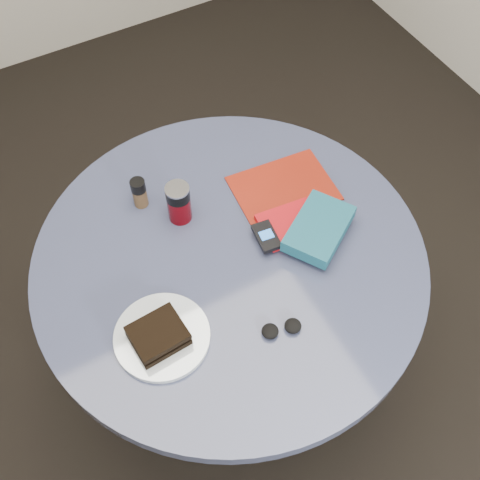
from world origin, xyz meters
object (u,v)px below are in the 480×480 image
soda_can (179,203)px  novel (319,229)px  table (230,288)px  headphones (282,329)px  mp3_player (266,236)px  red_book (295,223)px  sandwich (158,335)px  plate (162,337)px  magazine (283,188)px  pepper_grinder (139,193)px

soda_can → novel: 0.36m
table → headphones: 0.30m
mp3_player → headphones: (-0.10, -0.23, -0.02)m
red_book → headphones: headphones is taller
sandwich → mp3_player: 0.37m
red_book → novel: size_ratio=0.93×
plate → headphones: headphones is taller
magazine → mp3_player: mp3_player is taller
pepper_grinder → novel: 0.48m
sandwich → magazine: 0.55m
pepper_grinder → plate: bearing=-106.9°
plate → pepper_grinder: 0.40m
plate → red_book: red_book is taller
table → red_book: red_book is taller
novel → headphones: 0.29m
sandwich → pepper_grinder: 0.41m
sandwich → pepper_grinder: size_ratio=1.39×
table → sandwich: sandwich is taller
red_book → mp3_player: size_ratio=1.92×
sandwich → red_book: sandwich is taller
magazine → headphones: size_ratio=2.60×
soda_can → plate: bearing=-122.7°
plate → mp3_player: mp3_player is taller
magazine → mp3_player: 0.19m
novel → sandwich: bearing=155.8°
table → magazine: magazine is taller
mp3_player → headphones: size_ratio=0.91×
red_book → novel: (0.03, -0.06, 0.03)m
table → sandwich: 0.35m
sandwich → magazine: sandwich is taller
sandwich → headphones: 0.28m
sandwich → headphones: sandwich is taller
magazine → soda_can: bearing=175.1°
red_book → headphones: bearing=-121.8°
sandwich → table: bearing=27.2°
mp3_player → headphones: 0.25m
plate → pepper_grinder: bearing=73.1°
novel → mp3_player: size_ratio=2.05×
red_book → magazine: bearing=77.9°
mp3_player → novel: bearing=-22.0°
pepper_grinder → magazine: bearing=-21.5°
plate → mp3_player: (0.35, 0.11, 0.02)m
plate → mp3_player: size_ratio=2.39×
magazine → plate: bearing=-147.6°
mp3_player → plate: bearing=-161.7°
soda_can → red_book: size_ratio=0.65×
novel → headphones: (-0.22, -0.18, -0.03)m
magazine → red_book: size_ratio=1.49×
novel → red_book: bearing=84.7°
sandwich → magazine: bearing=27.3°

